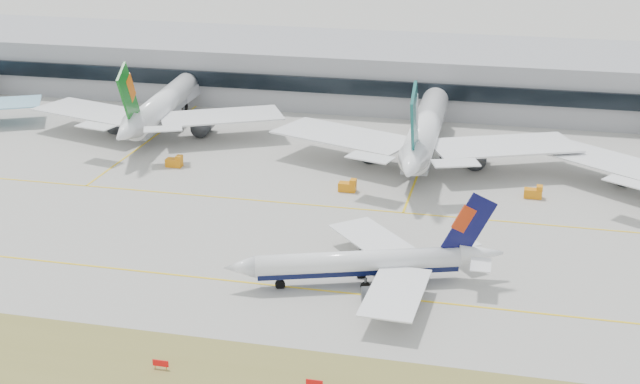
% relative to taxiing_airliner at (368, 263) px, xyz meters
% --- Properties ---
extents(ground, '(3000.00, 3000.00, 0.00)m').
position_rel_taxiing_airliner_xyz_m(ground, '(-16.77, 1.06, -3.61)').
color(ground, gray).
rests_on(ground, ground).
extents(taxiing_airliner, '(43.10, 36.56, 14.96)m').
position_rel_taxiing_airliner_xyz_m(taxiing_airliner, '(0.00, 0.00, 0.00)').
color(taxiing_airliner, white).
rests_on(taxiing_airliner, ground).
extents(widebody_eva, '(63.03, 61.91, 22.55)m').
position_rel_taxiing_airliner_xyz_m(widebody_eva, '(-64.12, 71.35, 2.39)').
color(widebody_eva, white).
rests_on(widebody_eva, ground).
extents(widebody_cathay, '(68.05, 66.39, 24.25)m').
position_rel_taxiing_airliner_xyz_m(widebody_cathay, '(1.27, 63.07, 2.84)').
color(widebody_cathay, white).
rests_on(widebody_cathay, ground).
extents(terminal, '(280.00, 43.10, 15.00)m').
position_rel_taxiing_airliner_xyz_m(terminal, '(-16.77, 115.89, 3.90)').
color(terminal, gray).
rests_on(terminal, ground).
extents(hold_sign_left, '(2.20, 0.15, 1.35)m').
position_rel_taxiing_airliner_xyz_m(hold_sign_left, '(-22.17, -30.94, -2.73)').
color(hold_sign_left, red).
rests_on(hold_sign_left, ground).
extents(hold_sign_right, '(2.20, 0.15, 1.35)m').
position_rel_taxiing_airliner_xyz_m(hold_sign_right, '(-1.35, -30.94, -2.73)').
color(hold_sign_right, red).
rests_on(hold_sign_right, ground).
extents(gse_b, '(3.55, 2.00, 2.60)m').
position_rel_taxiing_airliner_xyz_m(gse_b, '(-51.09, 46.64, -2.56)').
color(gse_b, orange).
rests_on(gse_b, ground).
extents(gse_c, '(3.55, 2.00, 2.60)m').
position_rel_taxiing_airliner_xyz_m(gse_c, '(25.30, 44.88, -2.56)').
color(gse_c, orange).
rests_on(gse_c, ground).
extents(gse_extra, '(3.55, 2.00, 2.60)m').
position_rel_taxiing_airliner_xyz_m(gse_extra, '(-11.29, 40.21, -2.56)').
color(gse_extra, orange).
rests_on(gse_extra, ground).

